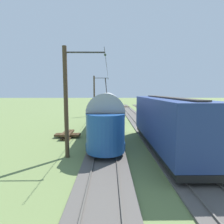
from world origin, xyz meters
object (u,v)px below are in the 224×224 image
(switch_stand, at_px, (179,116))
(coach_adjacent, at_px, (167,122))
(spare_tie_stack, at_px, (68,135))
(catenary_pole_mid_near, at_px, (67,101))
(catenary_pole_foreground, at_px, (95,95))
(vintage_streetcar, at_px, (107,112))

(switch_stand, bearing_deg, coach_adjacent, 65.41)
(coach_adjacent, bearing_deg, spare_tie_stack, -23.60)
(catenary_pole_mid_near, height_order, switch_stand, catenary_pole_mid_near)
(switch_stand, bearing_deg, catenary_pole_foreground, -26.84)
(catenary_pole_foreground, relative_size, switch_stand, 5.92)
(catenary_pole_foreground, distance_m, spare_tie_stack, 16.77)
(catenary_pole_mid_near, distance_m, switch_stand, 20.18)
(catenary_pole_mid_near, bearing_deg, catenary_pole_foreground, -90.00)
(catenary_pole_mid_near, bearing_deg, vintage_streetcar, -108.97)
(catenary_pole_mid_near, bearing_deg, switch_stand, -131.59)
(catenary_pole_foreground, bearing_deg, catenary_pole_mid_near, 90.00)
(catenary_pole_foreground, distance_m, catenary_pole_mid_near, 21.61)
(coach_adjacent, xyz_separation_m, switch_stand, (-6.10, -13.32, -1.46))
(vintage_streetcar, xyz_separation_m, catenary_pole_mid_near, (2.52, 7.32, 1.56))
(catenary_pole_foreground, height_order, catenary_pole_mid_near, same)
(vintage_streetcar, bearing_deg, spare_tie_stack, 28.34)
(coach_adjacent, distance_m, catenary_pole_mid_near, 7.50)
(vintage_streetcar, bearing_deg, catenary_pole_mid_near, 71.03)
(catenary_pole_mid_near, xyz_separation_m, spare_tie_stack, (1.29, -5.27, -3.55))
(catenary_pole_foreground, bearing_deg, spare_tie_stack, 85.49)
(catenary_pole_mid_near, distance_m, spare_tie_stack, 6.48)
(coach_adjacent, distance_m, catenary_pole_foreground, 21.32)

